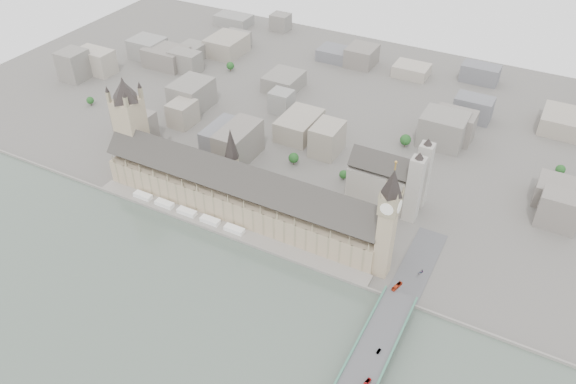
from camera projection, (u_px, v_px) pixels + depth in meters
The scene contains 17 objects.
ground at pixel (229, 224), 493.47m from camera, with size 900.00×900.00×0.00m, color #595651.
river_thames at pixel (97, 366), 378.14m from camera, with size 600.00×600.00×0.00m, color #4E5C51.
embankment_wall at pixel (220, 233), 482.07m from camera, with size 600.00×1.50×3.00m, color gray.
river_terrace at pixel (224, 229), 487.62m from camera, with size 270.00×15.00×2.00m, color gray.
terrace_tents at pixel (187, 212), 501.00m from camera, with size 118.00×7.00×4.00m.
palace_of_westminster at pixel (240, 192), 493.37m from camera, with size 265.00×40.73×55.44m.
elizabeth_tower at pixel (388, 216), 412.30m from camera, with size 17.00×17.00×107.50m.
victoria_tower at pixel (130, 123), 523.24m from camera, with size 30.00×30.00×100.00m.
central_tower at pixel (231, 152), 479.97m from camera, with size 13.00×13.00×48.00m.
westminster_bridge at pixel (364, 371), 369.00m from camera, with size 25.00×325.00×10.25m, color #474749.
westminster_abbey at pixel (389, 180), 503.34m from camera, with size 68.00×36.00×64.00m.
city_skyline_inland at pixel (342, 90), 653.12m from camera, with size 720.00×360.00×38.00m, color gray, non-canonical shape.
park_trees at pixel (254, 179), 534.55m from camera, with size 110.00×30.00×15.00m, color #163F16, non-canonical shape.
red_bus_north at pixel (397, 286), 419.85m from camera, with size 2.51×10.72×2.99m, color #BA3115.
red_bus_south at pixel (366, 384), 354.30m from camera, with size 2.27×9.69×2.70m, color red.
car_silver at pixel (379, 351), 374.70m from camera, with size 1.55×4.45×1.47m, color gray.
car_approach at pixel (421, 272), 432.30m from camera, with size 2.02×4.98×1.44m, color gray.
Camera 1 is at (220.86, -305.17, 324.21)m, focal length 35.00 mm.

